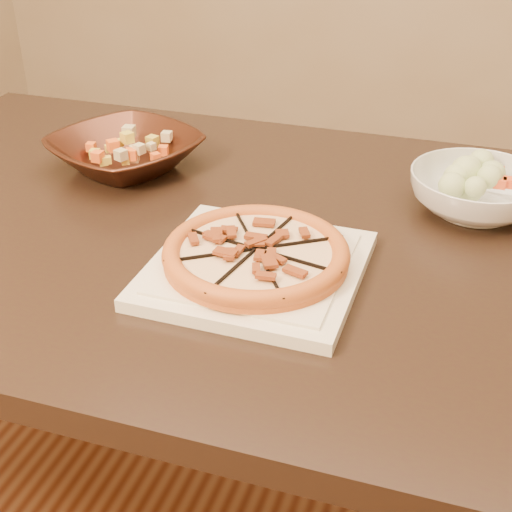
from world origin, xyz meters
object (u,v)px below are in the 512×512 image
at_px(dining_table, 222,280).
at_px(salad_bowl, 476,193).
at_px(plate, 256,269).
at_px(pizza, 256,253).
at_px(bronze_bowl, 126,153).

relative_size(dining_table, salad_bowl, 6.60).
bearing_deg(plate, pizza, 143.19).
bearing_deg(salad_bowl, pizza, -132.58).
distance_m(pizza, salad_bowl, 0.39).
height_order(pizza, salad_bowl, salad_bowl).
bearing_deg(bronze_bowl, pizza, -38.37).
distance_m(plate, bronze_bowl, 0.42).
bearing_deg(dining_table, bronze_bowl, 149.82).
xyz_separation_m(pizza, bronze_bowl, (-0.33, 0.26, -0.00)).
height_order(dining_table, bronze_bowl, bronze_bowl).
height_order(plate, salad_bowl, salad_bowl).
bearing_deg(dining_table, plate, -51.62).
xyz_separation_m(dining_table, bronze_bowl, (-0.23, 0.13, 0.14)).
relative_size(plate, bronze_bowl, 1.13).
height_order(plate, pizza, pizza).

